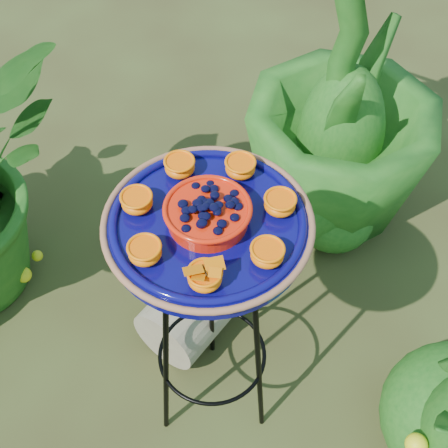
# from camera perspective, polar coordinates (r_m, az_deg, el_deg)

# --- Properties ---
(ground_plane) EXTENTS (20.00, 20.00, 0.00)m
(ground_plane) POSITION_cam_1_polar(r_m,az_deg,el_deg) (1.92, -2.19, -14.94)
(ground_plane) COLOR #322A16
(ground_plane) RESTS_ON ground
(tripod_stand) EXTENTS (0.35, 0.35, 0.78)m
(tripod_stand) POSITION_cam_1_polar(r_m,az_deg,el_deg) (1.48, -1.21, -8.20)
(tripod_stand) COLOR black
(tripod_stand) RESTS_ON ground
(feeder_dish) EXTENTS (0.49, 0.49, 0.09)m
(feeder_dish) POSITION_cam_1_polar(r_m,az_deg,el_deg) (1.20, -1.48, 0.18)
(feeder_dish) COLOR #080757
(feeder_dish) RESTS_ON tripod_stand
(driftwood_log) EXTENTS (0.66, 0.55, 0.22)m
(driftwood_log) POSITION_cam_1_polar(r_m,az_deg,el_deg) (2.00, 0.33, -4.23)
(driftwood_log) COLOR gray
(driftwood_log) RESTS_ON ground
(shrub_back_right) EXTENTS (0.90, 0.90, 1.14)m
(shrub_back_right) POSITION_cam_1_polar(r_m,az_deg,el_deg) (1.95, 11.52, 12.78)
(shrub_back_right) COLOR #174F15
(shrub_back_right) RESTS_ON ground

